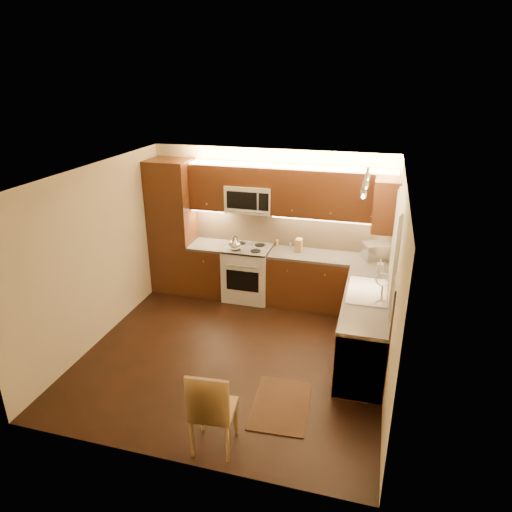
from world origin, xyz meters
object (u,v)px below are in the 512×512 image
(kettle, at_px, (235,243))
(toaster_oven, at_px, (377,251))
(stove, at_px, (248,273))
(microwave, at_px, (250,198))
(dining_chair, at_px, (214,407))
(sink, at_px, (368,287))
(knife_block, at_px, (299,245))
(soap_bottle, at_px, (380,266))

(kettle, height_order, toaster_oven, kettle)
(stove, height_order, microwave, microwave)
(stove, distance_m, toaster_oven, 2.15)
(stove, height_order, kettle, kettle)
(dining_chair, bearing_deg, sink, 53.25)
(sink, height_order, dining_chair, sink)
(microwave, distance_m, sink, 2.48)
(kettle, distance_m, knife_block, 1.04)
(sink, xyz_separation_m, soap_bottle, (0.14, 0.71, 0.03))
(sink, bearing_deg, knife_block, 133.60)
(kettle, relative_size, dining_chair, 0.25)
(microwave, xyz_separation_m, sink, (2.00, -1.26, -0.74))
(microwave, bearing_deg, stove, -90.00)
(knife_block, bearing_deg, microwave, 178.18)
(microwave, relative_size, toaster_oven, 1.79)
(stove, bearing_deg, soap_bottle, -10.99)
(stove, bearing_deg, kettle, -135.39)
(stove, relative_size, kettle, 3.81)
(microwave, distance_m, toaster_oven, 2.18)
(stove, xyz_separation_m, toaster_oven, (2.07, 0.11, 0.57))
(sink, xyz_separation_m, toaster_oven, (0.07, 1.24, 0.05))
(toaster_oven, distance_m, knife_block, 1.23)
(microwave, relative_size, soap_bottle, 3.76)
(sink, relative_size, toaster_oven, 2.03)
(microwave, height_order, dining_chair, microwave)
(soap_bottle, bearing_deg, toaster_oven, 96.14)
(kettle, xyz_separation_m, knife_block, (1.01, 0.27, -0.03))
(microwave, bearing_deg, kettle, -119.46)
(soap_bottle, bearing_deg, knife_block, 157.68)
(knife_block, height_order, dining_chair, knife_block)
(dining_chair, bearing_deg, stove, 95.45)
(knife_block, height_order, soap_bottle, knife_block)
(stove, distance_m, knife_block, 1.00)
(sink, xyz_separation_m, dining_chair, (-1.38, -2.23, -0.49))
(kettle, height_order, dining_chair, kettle)
(knife_block, relative_size, soap_bottle, 1.06)
(microwave, bearing_deg, knife_block, -2.68)
(kettle, height_order, knife_block, kettle)
(stove, xyz_separation_m, knife_block, (0.84, 0.10, 0.55))
(knife_block, bearing_deg, kettle, -164.39)
(microwave, bearing_deg, sink, -32.21)
(stove, bearing_deg, knife_block, 6.53)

